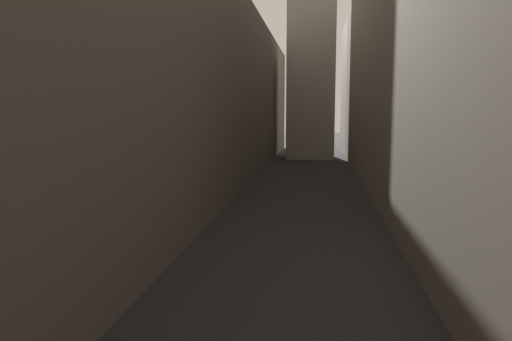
# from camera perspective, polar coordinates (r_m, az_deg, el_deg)

# --- Properties ---
(ground_plane) EXTENTS (264.00, 264.00, 0.00)m
(ground_plane) POSITION_cam_1_polar(r_m,az_deg,el_deg) (39.37, 5.60, -3.35)
(ground_plane) COLOR #232326
(building_block_left) EXTENTS (12.49, 108.00, 18.04)m
(building_block_left) POSITION_cam_1_polar(r_m,az_deg,el_deg) (42.78, -10.30, 9.53)
(building_block_left) COLOR #60594F
(building_block_left) RESTS_ON ground
(building_block_right) EXTENTS (12.46, 108.00, 22.34)m
(building_block_right) POSITION_cam_1_polar(r_m,az_deg,el_deg) (42.26, 22.38, 12.08)
(building_block_right) COLOR #756B5B
(building_block_right) RESTS_ON ground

